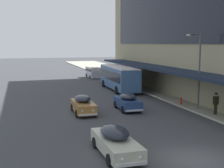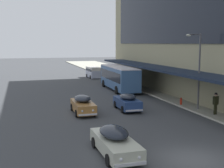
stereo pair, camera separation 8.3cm
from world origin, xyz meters
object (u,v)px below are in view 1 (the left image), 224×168
object	(u,v)px
sedan_oncoming_rear	(116,141)
street_lamp	(198,66)
fire_hydrant	(181,101)
sedan_trailing_mid	(83,105)
sedan_lead_near	(127,102)
vw_van	(93,72)
pedestrian_at_kerb	(216,102)
transit_bus_kerbside_front	(119,77)

from	to	relation	value
sedan_oncoming_rear	street_lamp	bearing A→B (deg)	39.61
street_lamp	fire_hydrant	size ratio (longest dim) A/B	9.82
sedan_trailing_mid	fire_hydrant	world-z (taller)	sedan_trailing_mid
sedan_lead_near	sedan_trailing_mid	xyz separation A→B (m)	(-4.22, -0.21, 0.01)
vw_van	street_lamp	bearing A→B (deg)	-84.54
sedan_lead_near	vw_van	size ratio (longest dim) A/B	0.93
fire_hydrant	pedestrian_at_kerb	bearing A→B (deg)	-82.28
transit_bus_kerbside_front	street_lamp	size ratio (longest dim) A/B	1.50
sedan_lead_near	pedestrian_at_kerb	world-z (taller)	pedestrian_at_kerb
sedan_lead_near	sedan_trailing_mid	world-z (taller)	sedan_trailing_mid
transit_bus_kerbside_front	street_lamp	bearing A→B (deg)	-78.53
sedan_lead_near	sedan_oncoming_rear	bearing A→B (deg)	-112.70
transit_bus_kerbside_front	sedan_oncoming_rear	distance (m)	24.07
sedan_trailing_mid	sedan_oncoming_rear	world-z (taller)	sedan_trailing_mid
street_lamp	fire_hydrant	bearing A→B (deg)	95.61
sedan_trailing_mid	street_lamp	world-z (taller)	street_lamp
pedestrian_at_kerb	fire_hydrant	distance (m)	4.80
fire_hydrant	transit_bus_kerbside_front	bearing A→B (deg)	102.63
fire_hydrant	street_lamp	bearing A→B (deg)	-84.39
street_lamp	vw_van	bearing A→B (deg)	95.46
sedan_lead_near	sedan_trailing_mid	distance (m)	4.22
transit_bus_kerbside_front	fire_hydrant	world-z (taller)	transit_bus_kerbside_front
sedan_trailing_mid	vw_van	bearing A→B (deg)	75.05
sedan_lead_near	sedan_oncoming_rear	world-z (taller)	same
sedan_trailing_mid	sedan_lead_near	bearing A→B (deg)	2.88
street_lamp	fire_hydrant	distance (m)	4.37
vw_van	pedestrian_at_kerb	size ratio (longest dim) A/B	2.49
sedan_lead_near	fire_hydrant	xyz separation A→B (m)	(5.69, 0.20, -0.27)
sedan_lead_near	fire_hydrant	distance (m)	5.70
vw_van	sedan_trailing_mid	bearing A→B (deg)	-104.95
sedan_lead_near	vw_van	bearing A→B (deg)	83.48
sedan_oncoming_rear	pedestrian_at_kerb	distance (m)	12.58
pedestrian_at_kerb	fire_hydrant	xyz separation A→B (m)	(-0.64, 4.70, -0.69)
sedan_trailing_mid	sedan_oncoming_rear	size ratio (longest dim) A/B	0.90
sedan_oncoming_rear	street_lamp	world-z (taller)	street_lamp
sedan_oncoming_rear	transit_bus_kerbside_front	bearing A→B (deg)	71.63
transit_bus_kerbside_front	fire_hydrant	xyz separation A→B (m)	(2.64, -11.79, -1.31)
pedestrian_at_kerb	vw_van	bearing A→B (deg)	95.79
sedan_oncoming_rear	vw_van	world-z (taller)	vw_van
transit_bus_kerbside_front	sedan_oncoming_rear	size ratio (longest dim) A/B	2.08
sedan_trailing_mid	street_lamp	xyz separation A→B (m)	(10.14, -1.98, 3.37)
vw_van	pedestrian_at_kerb	distance (m)	31.89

